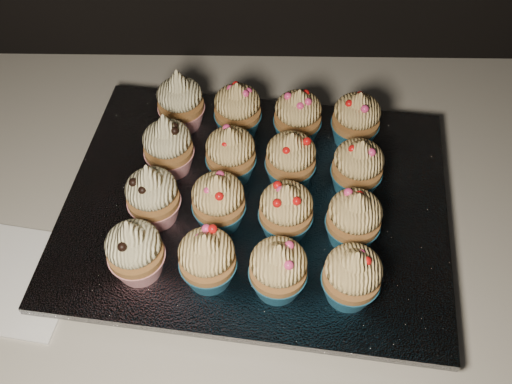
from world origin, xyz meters
TOP-DOWN VIEW (x-y plane):
  - cabinet at (0.00, 1.70)m, footprint 2.40×0.60m
  - worktop at (0.00, 1.70)m, footprint 2.44×0.64m
  - napkin at (-0.44, 1.58)m, footprint 0.16×0.16m
  - baking_tray at (-0.16, 1.68)m, footprint 0.47×0.38m
  - foil_lining at (-0.16, 1.68)m, footprint 0.51×0.42m
  - cupcake_0 at (-0.29, 1.58)m, footprint 0.06×0.06m
  - cupcake_1 at (-0.21, 1.57)m, footprint 0.06×0.06m
  - cupcake_2 at (-0.13, 1.56)m, footprint 0.06×0.06m
  - cupcake_3 at (-0.06, 1.55)m, footprint 0.06×0.06m
  - cupcake_4 at (-0.28, 1.65)m, footprint 0.06×0.06m
  - cupcake_5 at (-0.20, 1.65)m, footprint 0.06×0.06m
  - cupcake_6 at (-0.12, 1.63)m, footprint 0.06×0.06m
  - cupcake_7 at (-0.05, 1.62)m, footprint 0.06×0.06m
  - cupcake_8 at (-0.27, 1.73)m, footprint 0.06×0.06m
  - cupcake_9 at (-0.19, 1.72)m, footprint 0.06×0.06m
  - cupcake_10 at (-0.12, 1.71)m, footprint 0.06×0.06m
  - cupcake_11 at (-0.04, 1.70)m, footprint 0.06×0.06m
  - cupcake_12 at (-0.26, 1.81)m, footprint 0.06×0.06m
  - cupcake_13 at (-0.18, 1.80)m, footprint 0.06×0.06m
  - cupcake_14 at (-0.11, 1.79)m, footprint 0.06×0.06m
  - cupcake_15 at (-0.03, 1.78)m, footprint 0.06×0.06m

SIDE VIEW (x-z plane):
  - cabinet at x=0.00m, z-range 0.00..0.86m
  - worktop at x=0.00m, z-range 0.86..0.90m
  - napkin at x=-0.44m, z-range 0.90..0.90m
  - baking_tray at x=-0.16m, z-range 0.90..0.92m
  - foil_lining at x=-0.16m, z-range 0.92..0.93m
  - cupcake_1 at x=-0.21m, z-range 0.93..1.01m
  - cupcake_2 at x=-0.13m, z-range 0.93..1.01m
  - cupcake_3 at x=-0.06m, z-range 0.93..1.01m
  - cupcake_5 at x=-0.20m, z-range 0.93..1.01m
  - cupcake_6 at x=-0.12m, z-range 0.93..1.01m
  - cupcake_7 at x=-0.05m, z-range 0.93..1.01m
  - cupcake_9 at x=-0.19m, z-range 0.93..1.01m
  - cupcake_10 at x=-0.12m, z-range 0.93..1.01m
  - cupcake_11 at x=-0.04m, z-range 0.93..1.01m
  - cupcake_13 at x=-0.18m, z-range 0.93..1.01m
  - cupcake_14 at x=-0.11m, z-range 0.93..1.01m
  - cupcake_15 at x=-0.03m, z-range 0.93..1.01m
  - cupcake_0 at x=-0.29m, z-range 0.93..1.02m
  - cupcake_4 at x=-0.28m, z-range 0.93..1.02m
  - cupcake_8 at x=-0.27m, z-range 0.93..1.02m
  - cupcake_12 at x=-0.26m, z-range 0.93..1.02m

